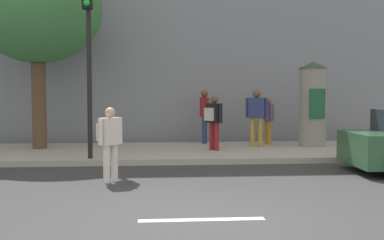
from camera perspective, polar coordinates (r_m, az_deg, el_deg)
The scene contains 12 objects.
ground_plane at distance 6.82m, azimuth 1.19°, elevation -11.98°, with size 80.00×80.00×0.00m, color #38383A.
sidewalk_curb at distance 13.67m, azimuth -1.74°, elevation -3.89°, with size 36.00×4.00×0.15m, color #B2ADA3.
lane_markings at distance 6.82m, azimuth 1.19°, elevation -11.95°, with size 25.80×0.16×0.01m.
building_backdrop at distance 18.89m, azimuth -2.53°, elevation 14.23°, with size 36.00×5.00×10.71m, color gray.
traffic_light at distance 11.97m, azimuth -12.44°, elevation 9.59°, with size 0.24×0.45×4.42m.
poster_column at distance 14.86m, azimuth 14.38°, elevation 1.95°, with size 0.89×0.89×2.58m.
street_tree at distance 14.71m, azimuth -18.22°, elevation 12.65°, with size 3.74×3.74×5.68m.
pedestrian_with_backpack at distance 9.57m, azimuth -9.95°, elevation -2.15°, with size 0.52×0.52×1.50m.
pedestrian_in_light_jacket at distance 14.39m, azimuth 7.82°, elevation 0.91°, with size 0.64×0.48×1.72m.
pedestrian_in_red_top at distance 15.19m, azimuth 9.21°, elevation 0.33°, with size 0.30×0.56×1.49m.
pedestrian_with_bag at distance 13.39m, azimuth 2.62°, elevation 0.24°, with size 0.51×0.54×1.55m.
pedestrian_in_dark_shirt at distance 15.23m, azimuth 1.51°, elevation 1.05°, with size 0.34×0.66×1.73m.
Camera 1 is at (-0.66, -6.54, 1.81)m, focal length 44.10 mm.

